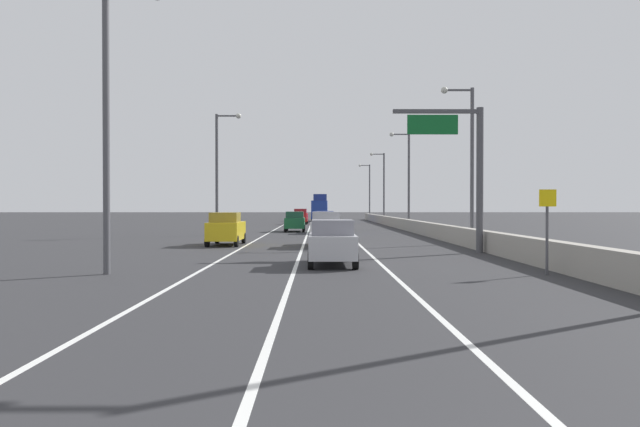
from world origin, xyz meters
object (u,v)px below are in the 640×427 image
Objects in this scene: box_truck at (320,209)px; overhead_sign_gantry at (466,161)px; car_white_4 at (326,229)px; car_yellow_1 at (226,229)px; car_blue_0 at (325,222)px; lamp_post_right_second at (468,154)px; lamp_post_left_near at (113,110)px; speed_advisory_sign at (547,225)px; lamp_post_right_fifth at (368,188)px; lamp_post_right_fourth at (382,183)px; lamp_post_left_mid at (220,165)px; lamp_post_right_third at (406,174)px; car_red_3 at (301,217)px; car_silver_2 at (332,242)px; car_green_5 at (295,222)px.

overhead_sign_gantry is at bearing -83.16° from box_truck.
overhead_sign_gantry is 9.40m from car_white_4.
car_white_4 reaches higher than car_yellow_1.
box_truck is at bearing 90.32° from car_blue_0.
lamp_post_left_near is (-16.92, -16.47, 0.00)m from lamp_post_right_second.
lamp_post_right_fifth is (1.26, 84.03, 4.04)m from speed_advisory_sign.
lamp_post_right_fourth is at bearing 72.11° from car_yellow_1.
lamp_post_left_mid reaches higher than speed_advisory_sign.
box_truck is (-8.86, 30.48, -3.80)m from lamp_post_right_third.
lamp_post_right_third is 28.63m from car_yellow_1.
speed_advisory_sign is at bearing -59.21° from lamp_post_left_mid.
car_yellow_1 is (1.56, 14.98, -4.79)m from lamp_post_left_near.
lamp_post_left_near is at bearing -135.79° from lamp_post_right_second.
car_silver_2 is at bearing -86.95° from car_red_3.
speed_advisory_sign is 0.30× the size of lamp_post_right_third.
overhead_sign_gantry is 1.79× the size of car_silver_2.
overhead_sign_gantry is 26.78m from car_green_5.
car_blue_0 is at bearing 21.19° from lamp_post_left_mid.
lamp_post_right_fifth is (-0.37, 67.40, 0.00)m from lamp_post_right_second.
lamp_post_right_fifth is (1.71, 74.70, 1.07)m from overhead_sign_gantry.
lamp_post_right_fourth is 2.41× the size of car_silver_2.
car_green_5 is (5.94, 6.85, -4.85)m from lamp_post_left_mid.
lamp_post_left_mid is at bearing 149.47° from lamp_post_right_second.
lamp_post_right_second reaches higher than car_red_3.
car_green_5 is (5.08, 33.81, -4.85)m from lamp_post_left_near.
lamp_post_left_mid is at bearing -101.37° from car_red_3.
lamp_post_right_third is 42.28m from lamp_post_left_near.
overhead_sign_gantry is 1.78× the size of car_green_5.
lamp_post_left_mid is 43.46m from box_truck.
lamp_post_left_mid reaches higher than box_truck.
car_red_3 is (-2.82, 52.93, 0.09)m from car_silver_2.
speed_advisory_sign is at bearing -73.26° from car_green_5.
lamp_post_right_second is 1.00× the size of lamp_post_right_third.
lamp_post_right_third reaches higher than overhead_sign_gantry.
car_silver_2 is (8.66, -23.90, -4.87)m from lamp_post_left_mid.
box_truck is (2.55, 35.60, 1.05)m from car_green_5.
lamp_post_left_near reaches higher than car_yellow_1.
car_silver_2 is (6.24, -11.92, -0.08)m from car_yellow_1.
car_blue_0 is (-9.08, 13.87, -4.81)m from lamp_post_right_second.
speed_advisory_sign is (0.44, -9.32, -2.96)m from overhead_sign_gantry.
lamp_post_right_fifth and lamp_post_left_mid have the same top height.
lamp_post_right_fifth is at bearing 89.95° from lamp_post_right_fourth.
car_white_4 is at bearing -90.39° from car_blue_0.
lamp_post_left_near is at bearing -104.50° from car_blue_0.
lamp_post_right_second is 16.93m from car_silver_2.
lamp_post_left_near is 2.39× the size of car_green_5.
lamp_post_right_second reaches higher than car_white_4.
lamp_post_left_near is at bearing -95.08° from car_red_3.
lamp_post_right_fourth reaches higher than overhead_sign_gantry.
car_red_3 is at bearing 90.27° from car_green_5.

